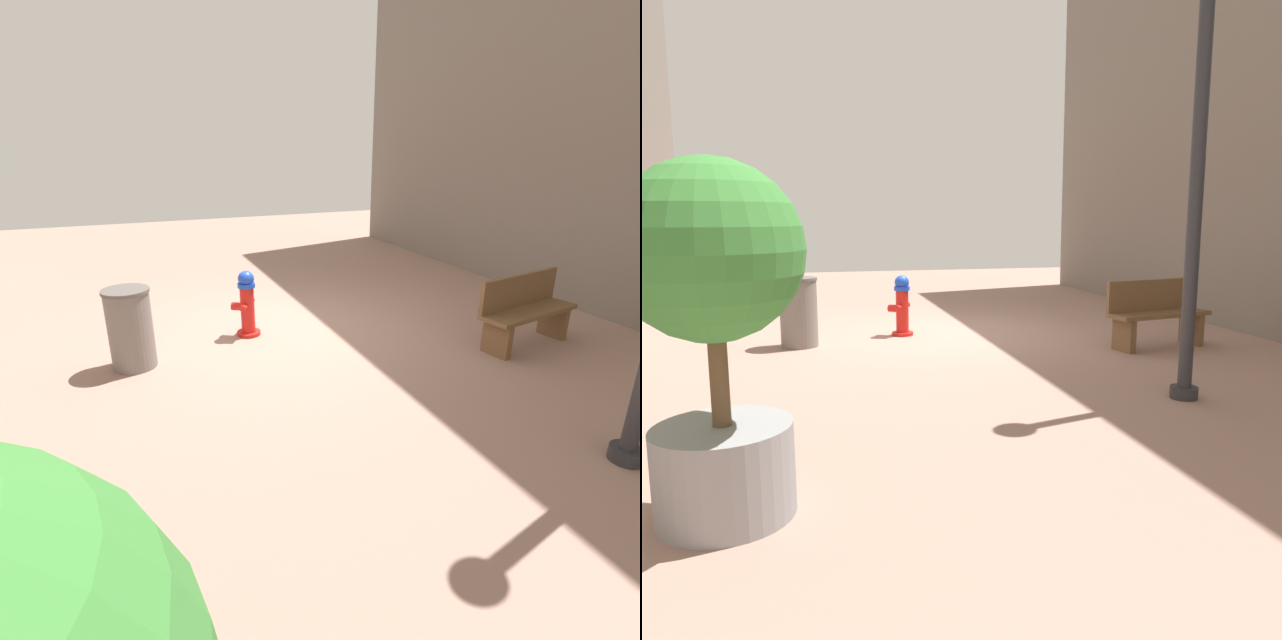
{
  "view_description": "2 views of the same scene",
  "coord_description": "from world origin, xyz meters",
  "views": [
    {
      "loc": [
        1.99,
        6.25,
        2.56
      ],
      "look_at": [
        -0.14,
        1.07,
        0.5
      ],
      "focal_mm": 26.75,
      "sensor_mm": 36.0,
      "label": 1
    },
    {
      "loc": [
        1.93,
        9.46,
        1.83
      ],
      "look_at": [
        -0.07,
        1.46,
        0.46
      ],
      "focal_mm": 34.83,
      "sensor_mm": 36.0,
      "label": 2
    }
  ],
  "objects": [
    {
      "name": "ground_plane",
      "position": [
        0.0,
        0.0,
        0.0
      ],
      "size": [
        23.4,
        23.4,
        0.0
      ],
      "primitive_type": "plane",
      "color": "#9E7A6B"
    },
    {
      "name": "fire_hydrant",
      "position": [
        0.52,
        -0.02,
        0.47
      ],
      "size": [
        0.39,
        0.4,
        0.94
      ],
      "color": "red",
      "rests_on": "ground_plane"
    },
    {
      "name": "bench_near",
      "position": [
        -2.84,
        1.72,
        0.49
      ],
      "size": [
        1.57,
        0.7,
        0.95
      ],
      "color": "brown",
      "rests_on": "ground_plane"
    },
    {
      "name": "trash_bin",
      "position": [
        2.07,
        0.47,
        0.49
      ],
      "size": [
        0.55,
        0.55,
        0.99
      ],
      "color": "slate",
      "rests_on": "ground_plane"
    }
  ]
}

